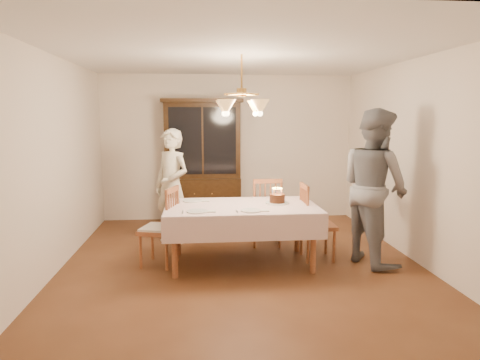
{
  "coord_description": "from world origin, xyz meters",
  "views": [
    {
      "loc": [
        -0.52,
        -5.24,
        1.87
      ],
      "look_at": [
        0.0,
        0.2,
        1.05
      ],
      "focal_mm": 32.0,
      "sensor_mm": 36.0,
      "label": 1
    }
  ],
  "objects": [
    {
      "name": "ground",
      "position": [
        0.0,
        0.0,
        0.0
      ],
      "size": [
        5.0,
        5.0,
        0.0
      ],
      "primitive_type": "plane",
      "color": "#512C17",
      "rests_on": "ground"
    },
    {
      "name": "elderly_woman",
      "position": [
        -0.93,
        1.03,
        0.85
      ],
      "size": [
        0.73,
        0.72,
        1.69
      ],
      "primitive_type": "imported",
      "rotation": [
        0.0,
        0.0,
        -0.75
      ],
      "color": "white",
      "rests_on": "ground"
    },
    {
      "name": "birthday_cake",
      "position": [
        0.47,
        0.07,
        0.81
      ],
      "size": [
        0.3,
        0.3,
        0.2
      ],
      "color": "white",
      "rests_on": "dining_table"
    },
    {
      "name": "chair_far_side",
      "position": [
        0.43,
        0.76,
        0.44
      ],
      "size": [
        0.45,
        0.43,
        1.0
      ],
      "color": "brown",
      "rests_on": "ground"
    },
    {
      "name": "china_hutch",
      "position": [
        -0.46,
        2.25,
        1.04
      ],
      "size": [
        1.38,
        0.54,
        2.16
      ],
      "color": "black",
      "rests_on": "ground"
    },
    {
      "name": "place_setting_far_left",
      "position": [
        -0.61,
        0.31,
        0.77
      ],
      "size": [
        0.4,
        0.25,
        0.02
      ],
      "color": "white",
      "rests_on": "dining_table"
    },
    {
      "name": "adult_in_grey",
      "position": [
        1.68,
        -0.09,
        0.98
      ],
      "size": [
        0.98,
        1.13,
        1.97
      ],
      "primitive_type": "imported",
      "rotation": [
        0.0,
        0.0,
        1.86
      ],
      "color": "slate",
      "rests_on": "ground"
    },
    {
      "name": "chair_right_end",
      "position": [
        1.0,
        0.09,
        0.44
      ],
      "size": [
        0.42,
        0.44,
        1.0
      ],
      "color": "brown",
      "rests_on": "ground"
    },
    {
      "name": "chair_left_end",
      "position": [
        -1.03,
        0.04,
        0.45
      ],
      "size": [
        0.53,
        0.54,
        1.0
      ],
      "color": "brown",
      "rests_on": "ground"
    },
    {
      "name": "dining_table",
      "position": [
        0.0,
        0.0,
        0.68
      ],
      "size": [
        1.9,
        1.1,
        0.76
      ],
      "color": "brown",
      "rests_on": "ground"
    },
    {
      "name": "room_shell",
      "position": [
        0.0,
        0.0,
        1.58
      ],
      "size": [
        5.0,
        5.0,
        5.0
      ],
      "color": "white",
      "rests_on": "ground"
    },
    {
      "name": "place_setting_near_right",
      "position": [
        0.09,
        -0.35,
        0.77
      ],
      "size": [
        0.38,
        0.24,
        0.02
      ],
      "color": "white",
      "rests_on": "dining_table"
    },
    {
      "name": "chandelier",
      "position": [
        -0.0,
        -0.0,
        1.98
      ],
      "size": [
        0.62,
        0.62,
        0.73
      ],
      "color": "#BF8C3F",
      "rests_on": "ground"
    },
    {
      "name": "place_setting_near_left",
      "position": [
        -0.54,
        -0.33,
        0.77
      ],
      "size": [
        0.39,
        0.24,
        0.02
      ],
      "color": "white",
      "rests_on": "dining_table"
    }
  ]
}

